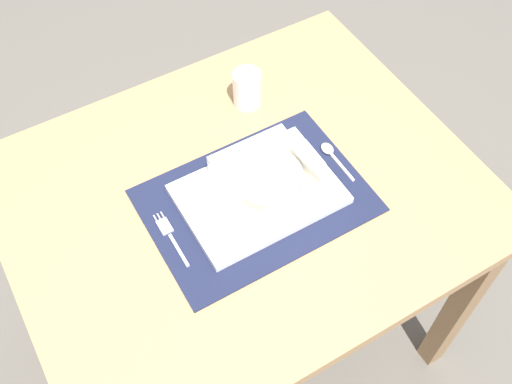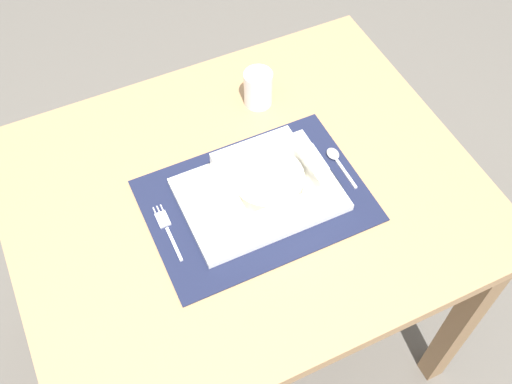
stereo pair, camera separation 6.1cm
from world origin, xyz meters
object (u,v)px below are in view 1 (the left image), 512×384
butter_knife (322,164)px  fork (170,235)px  bread_knife (321,175)px  drinking_glass (247,90)px  porridge_bowl (267,180)px  spoon (330,152)px  dining_table (243,218)px

butter_knife → fork: bearing=-178.6°
fork → butter_knife: bearing=-3.8°
fork → bread_knife: bread_knife is taller
bread_knife → drinking_glass: drinking_glass is taller
porridge_bowl → butter_knife: porridge_bowl is taller
butter_knife → bread_knife: same height
fork → spoon: 0.38m
fork → drinking_glass: bearing=34.3°
porridge_bowl → butter_knife: 0.14m
porridge_bowl → fork: porridge_bowl is taller
butter_knife → dining_table: bearing=173.3°
butter_knife → bread_knife: (-0.02, -0.02, -0.00)m
butter_knife → drinking_glass: size_ratio=1.52×
porridge_bowl → spoon: 0.17m
porridge_bowl → drinking_glass: size_ratio=2.03×
butter_knife → drinking_glass: drinking_glass is taller
dining_table → drinking_glass: size_ratio=11.09×
drinking_glass → fork: bearing=-142.8°
porridge_bowl → spoon: size_ratio=1.54×
dining_table → fork: bearing=-172.8°
porridge_bowl → bread_knife: size_ratio=1.30×
fork → porridge_bowl: bearing=-4.3°
porridge_bowl → fork: (-0.21, 0.01, -0.04)m
fork → butter_knife: size_ratio=1.05×
spoon → bread_knife: bearing=-142.9°
fork → drinking_glass: 0.38m
drinking_glass → bread_knife: bearing=-84.6°
dining_table → drinking_glass: (0.13, 0.21, 0.14)m
bread_knife → drinking_glass: (-0.02, 0.26, 0.03)m
dining_table → bread_knife: size_ratio=7.09×
fork → butter_knife: (0.34, -0.01, 0.00)m
dining_table → fork: fork is taller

